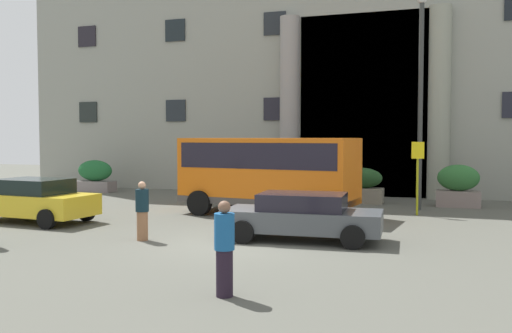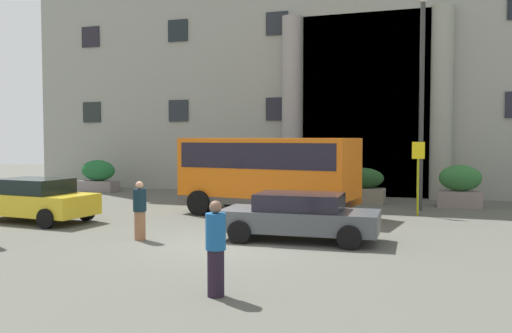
{
  "view_description": "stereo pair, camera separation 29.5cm",
  "coord_description": "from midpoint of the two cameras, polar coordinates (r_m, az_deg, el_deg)",
  "views": [
    {
      "loc": [
        5.28,
        -13.42,
        2.82
      ],
      "look_at": [
        -1.23,
        5.64,
        1.74
      ],
      "focal_mm": 38.66,
      "sensor_mm": 36.0,
      "label": 1
    },
    {
      "loc": [
        5.56,
        -13.32,
        2.82
      ],
      "look_at": [
        -1.23,
        5.64,
        1.74
      ],
      "focal_mm": 38.66,
      "sensor_mm": 36.0,
      "label": 2
    }
  ],
  "objects": [
    {
      "name": "parked_sedan_far",
      "position": [
        15.08,
        5.1,
        -5.12
      ],
      "size": [
        4.34,
        2.13,
        1.29
      ],
      "rotation": [
        0.0,
        0.0,
        0.06
      ],
      "color": "#45494E",
      "rests_on": "ground_plane"
    },
    {
      "name": "pedestrian_woman_with_bag",
      "position": [
        15.38,
        -11.4,
        -4.5
      ],
      "size": [
        0.36,
        0.36,
        1.61
      ],
      "rotation": [
        0.0,
        0.0,
        5.66
      ],
      "color": "#8C5D3E",
      "rests_on": "ground_plane"
    },
    {
      "name": "lamppost_plaza_centre",
      "position": [
        22.06,
        17.15,
        8.0
      ],
      "size": [
        0.4,
        0.4,
        8.26
      ],
      "color": "#333534",
      "rests_on": "ground_plane"
    },
    {
      "name": "pedestrian_man_crossing",
      "position": [
        9.83,
        -3.32,
        -8.45
      ],
      "size": [
        0.36,
        0.36,
        1.71
      ],
      "rotation": [
        0.0,
        0.0,
        2.5
      ],
      "color": "black",
      "rests_on": "ground_plane"
    },
    {
      "name": "hedge_planter_west",
      "position": [
        23.88,
        11.32,
        -2.01
      ],
      "size": [
        1.84,
        0.87,
        1.51
      ],
      "color": "gray",
      "rests_on": "ground_plane"
    },
    {
      "name": "bus_stop_sign",
      "position": [
        20.55,
        16.82,
        -0.36
      ],
      "size": [
        0.44,
        0.08,
        2.64
      ],
      "color": "#9B9E15",
      "rests_on": "ground_plane"
    },
    {
      "name": "office_building_facade",
      "position": [
        32.04,
        9.85,
        15.19
      ],
      "size": [
        34.28,
        9.74,
        19.16
      ],
      "color": "gray",
      "rests_on": "ground_plane"
    },
    {
      "name": "motorcycle_far_end",
      "position": [
        21.56,
        -20.51,
        -3.42
      ],
      "size": [
        1.88,
        0.7,
        0.89
      ],
      "rotation": [
        0.0,
        0.0,
        0.25
      ],
      "color": "black",
      "rests_on": "ground_plane"
    },
    {
      "name": "ground_plane",
      "position": [
        14.71,
        -2.36,
        -8.22
      ],
      "size": [
        80.0,
        64.0,
        0.12
      ],
      "primitive_type": "cube",
      "color": "#54544B"
    },
    {
      "name": "parked_sedan_second",
      "position": [
        19.69,
        -21.56,
        -3.2
      ],
      "size": [
        4.22,
        2.24,
        1.44
      ],
      "rotation": [
        0.0,
        0.0,
        -0.07
      ],
      "color": "gold",
      "rests_on": "ground_plane"
    },
    {
      "name": "orange_minibus",
      "position": [
        19.87,
        1.74,
        -0.28
      ],
      "size": [
        6.48,
        3.26,
        2.78
      ],
      "rotation": [
        0.0,
        0.0,
        -0.11
      ],
      "color": "orange",
      "rests_on": "ground_plane"
    },
    {
      "name": "hedge_planter_far_east",
      "position": [
        29.58,
        -15.75,
        -0.98
      ],
      "size": [
        2.06,
        0.88,
        1.63
      ],
      "color": "slate",
      "rests_on": "ground_plane"
    },
    {
      "name": "hedge_planter_entrance_left",
      "position": [
        23.57,
        20.69,
        -1.98
      ],
      "size": [
        1.7,
        0.86,
        1.71
      ],
      "color": "gray",
      "rests_on": "ground_plane"
    }
  ]
}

